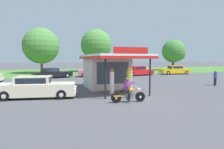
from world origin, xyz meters
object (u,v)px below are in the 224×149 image
Objects in this scene: motorcycle_with_rider at (128,92)px; parked_car_back_row_centre_left at (52,73)px; parked_car_back_row_centre at (95,72)px; bystander_leaning_by_kiosk at (215,78)px; bystander_strolling_foreground at (122,72)px; parked_car_second_row_spare at (138,71)px; gas_pump_nearside at (112,83)px; parked_car_back_row_left at (175,70)px; featured_classic_sedan at (36,88)px; gas_pump_offside at (129,81)px.

motorcycle_with_rider is 18.34m from parked_car_back_row_centre_left.
bystander_leaning_by_kiosk is (9.00, -14.14, 0.13)m from parked_car_back_row_centre.
parked_car_back_row_centre_left is 3.69× the size of bystander_leaning_by_kiosk.
bystander_strolling_foreground is at bearing -17.80° from parked_car_back_row_centre_left.
parked_car_second_row_spare is 0.95× the size of parked_car_back_row_centre.
bystander_strolling_foreground is 0.99× the size of bystander_leaning_by_kiosk.
parked_car_second_row_spare is (10.02, 14.63, -0.22)m from gas_pump_nearside.
bystander_strolling_foreground is at bearing 63.44° from gas_pump_nearside.
parked_car_back_row_centre_left is at bearing -179.56° from parked_car_back_row_centre.
bystander_leaning_by_kiosk is (-5.85, -13.83, 0.13)m from parked_car_back_row_left.
bystander_leaning_by_kiosk is at bearing -42.41° from parked_car_back_row_centre_left.
gas_pump_nearside is 5.54m from featured_classic_sedan.
bystander_leaning_by_kiosk is at bearing -62.43° from bystander_strolling_foreground.
parked_car_second_row_spare is at bearing -178.57° from parked_car_back_row_left.
parked_car_back_row_left is at bearing 1.43° from parked_car_second_row_spare.
motorcycle_with_rider reaches higher than parked_car_back_row_centre_left.
gas_pump_offside is at bearing -174.50° from bystander_leaning_by_kiosk.
gas_pump_offside reaches higher than bystander_leaning_by_kiosk.
gas_pump_offside reaches higher than parked_car_back_row_left.
parked_car_back_row_centre_left is (1.79, 14.43, -0.06)m from featured_classic_sedan.
gas_pump_nearside is 15.53m from parked_car_back_row_centre_left.
parked_car_back_row_centre_left is (-5.14, 15.08, -0.32)m from gas_pump_offside.
gas_pump_nearside is 0.35× the size of featured_classic_sedan.
featured_classic_sedan is at bearing -178.87° from bystander_leaning_by_kiosk.
gas_pump_offside is at bearing 63.77° from motorcycle_with_rider.
gas_pump_nearside is at bearing -175.17° from bystander_leaning_by_kiosk.
gas_pump_offside reaches higher than parked_car_back_row_centre.
parked_car_second_row_spare is (15.52, 13.99, -0.01)m from featured_classic_sedan.
gas_pump_nearside reaches higher than featured_classic_sedan.
featured_classic_sedan is 0.98× the size of parked_car_back_row_centre_left.
gas_pump_nearside is 13.38m from bystander_strolling_foreground.
parked_car_back_row_centre is at bearing 81.46° from motorcycle_with_rider.
featured_classic_sedan is at bearing 147.36° from motorcycle_with_rider.
gas_pump_nearside is 1.29× the size of bystander_strolling_foreground.
motorcycle_with_rider reaches higher than bystander_strolling_foreground.
featured_classic_sedan is 16.12m from bystander_strolling_foreground.
parked_car_back_row_left is (21.27, -0.25, 0.05)m from parked_car_back_row_centre_left.
parked_car_back_row_centre is 3.68× the size of bystander_strolling_foreground.
bystander_strolling_foreground is (11.48, 11.32, 0.11)m from featured_classic_sedan.
featured_classic_sedan is 17.21m from bystander_leaning_by_kiosk.
parked_car_second_row_spare is at bearing 42.02° from featured_classic_sedan.
parked_car_second_row_spare is 4.85m from bystander_strolling_foreground.
parked_car_back_row_centre is (2.72, 15.13, -0.22)m from gas_pump_nearside.
parked_car_back_row_left is at bearing -0.68° from parked_car_back_row_centre_left.
gas_pump_offside is 1.33× the size of bystander_leaning_by_kiosk.
gas_pump_nearside is 17.74m from parked_car_second_row_spare.
featured_classic_sedan is 20.89m from parked_car_second_row_spare.
motorcycle_with_rider is (-1.42, -2.88, -0.32)m from gas_pump_offside.
gas_pump_offside is 0.36× the size of parked_car_back_row_centre.
parked_car_second_row_spare is at bearing -1.84° from parked_car_back_row_centre_left.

